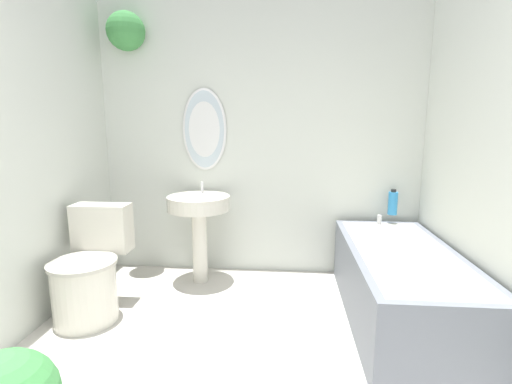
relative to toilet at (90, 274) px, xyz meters
name	(u,v)px	position (x,y,z in m)	size (l,w,h in m)	color
wall_back	(250,133)	(1.03, 0.97, 0.96)	(2.94, 0.32, 2.40)	silver
toilet	(90,274)	(0.00, 0.00, 0.00)	(0.45, 0.61, 0.76)	beige
pedestal_sink	(199,214)	(0.63, 0.65, 0.29)	(0.53, 0.53, 0.86)	beige
bathtub	(401,284)	(2.16, 0.12, -0.05)	(0.70, 1.57, 0.59)	slate
shampoo_bottle	(393,203)	(2.27, 0.84, 0.38)	(0.08, 0.08, 0.22)	#2D84C6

